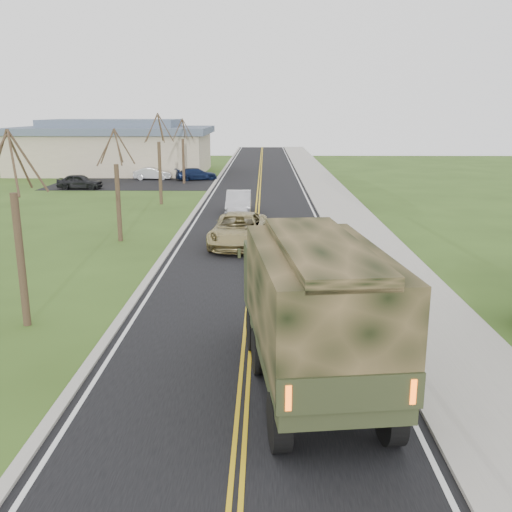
{
  "coord_description": "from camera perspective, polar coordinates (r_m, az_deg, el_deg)",
  "views": [
    {
      "loc": [
        0.49,
        -6.8,
        6.58
      ],
      "look_at": [
        0.21,
        11.89,
        1.8
      ],
      "focal_mm": 40.0,
      "sensor_mm": 36.0,
      "label": 1
    }
  ],
  "objects": [
    {
      "name": "road",
      "position": [
        47.27,
        0.27,
        6.35
      ],
      "size": [
        8.0,
        120.0,
        0.01
      ],
      "primitive_type": "cube",
      "color": "black",
      "rests_on": "ground"
    },
    {
      "name": "military_truck",
      "position": [
        13.6,
        5.64,
        -4.6
      ],
      "size": [
        3.53,
        7.9,
        3.81
      ],
      "rotation": [
        0.0,
        0.0,
        0.12
      ],
      "color": "black",
      "rests_on": "ground"
    },
    {
      "name": "sedan_silver",
      "position": [
        37.33,
        -1.75,
        5.35
      ],
      "size": [
        1.65,
        4.56,
        1.49
      ],
      "primitive_type": "imported",
      "rotation": [
        0.0,
        0.0,
        0.02
      ],
      "color": "#B1B0B6",
      "rests_on": "ground"
    },
    {
      "name": "commercial_building",
      "position": [
        65.02,
        -14.04,
        10.5
      ],
      "size": [
        25.5,
        21.5,
        5.65
      ],
      "color": "tan",
      "rests_on": "ground"
    },
    {
      "name": "suv_champagne",
      "position": [
        28.59,
        -1.73,
        2.66
      ],
      "size": [
        3.01,
        5.86,
        1.58
      ],
      "primitive_type": "imported",
      "rotation": [
        0.0,
        0.0,
        -0.07
      ],
      "color": "#9E8F59",
      "rests_on": "ground"
    },
    {
      "name": "bare_tree_d",
      "position": [
        53.49,
        -7.29,
        9.91
      ],
      "size": [
        1.88,
        2.2,
        5.91
      ],
      "color": "#38281C",
      "rests_on": "ground"
    },
    {
      "name": "bare_tree_b",
      "position": [
        30.05,
        -13.65,
        6.09
      ],
      "size": [
        1.83,
        2.14,
        5.73
      ],
      "color": "#38281C",
      "rests_on": "ground"
    },
    {
      "name": "lot_car_dark",
      "position": [
        51.68,
        -17.22,
        7.12
      ],
      "size": [
        3.88,
        1.74,
        1.3
      ],
      "primitive_type": "imported",
      "rotation": [
        0.0,
        0.0,
        1.52
      ],
      "color": "black",
      "rests_on": "ground"
    },
    {
      "name": "curb_left",
      "position": [
        47.48,
        -4.77,
        6.39
      ],
      "size": [
        0.3,
        120.0,
        0.1
      ],
      "primitive_type": "cube",
      "color": "#9E998E",
      "rests_on": "ground"
    },
    {
      "name": "sidewalk_right",
      "position": [
        47.57,
        7.44,
        6.34
      ],
      "size": [
        3.2,
        120.0,
        0.1
      ],
      "primitive_type": "cube",
      "color": "#9E998E",
      "rests_on": "ground"
    },
    {
      "name": "bare_tree_a",
      "position": [
        18.82,
        -22.62,
        1.09
      ],
      "size": [
        1.93,
        2.26,
        6.08
      ],
      "color": "#38281C",
      "rests_on": "ground"
    },
    {
      "name": "curb_right",
      "position": [
        47.4,
        5.33,
        6.38
      ],
      "size": [
        0.3,
        120.0,
        0.12
      ],
      "primitive_type": "cube",
      "color": "#9E998E",
      "rests_on": "ground"
    },
    {
      "name": "lot_car_navy",
      "position": [
        56.24,
        -5.99,
        8.15
      ],
      "size": [
        4.35,
        2.89,
        1.17
      ],
      "primitive_type": "imported",
      "rotation": [
        0.0,
        0.0,
        1.91
      ],
      "color": "#101B3A",
      "rests_on": "ground"
    },
    {
      "name": "bare_tree_c",
      "position": [
        41.66,
        -9.61,
        8.91
      ],
      "size": [
        2.04,
        2.39,
        6.42
      ],
      "color": "#38281C",
      "rests_on": "ground"
    },
    {
      "name": "lot_car_silver",
      "position": [
        57.14,
        -10.3,
        8.11
      ],
      "size": [
        3.7,
        1.41,
        1.2
      ],
      "primitive_type": "imported",
      "rotation": [
        0.0,
        0.0,
        1.61
      ],
      "color": "#B5B5BA",
      "rests_on": "ground"
    }
  ]
}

